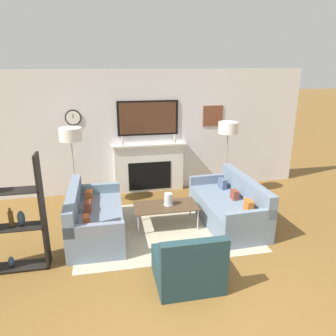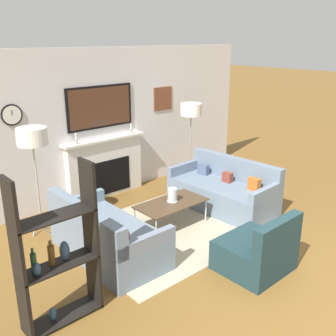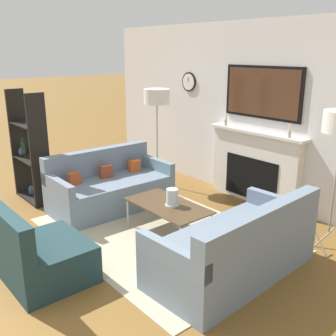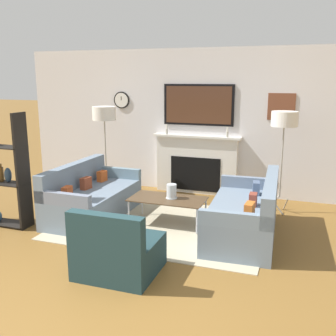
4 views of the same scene
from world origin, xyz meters
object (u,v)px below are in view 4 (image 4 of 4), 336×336
Objects in this scene: floor_lamp_left at (104,115)px; shelf_unit at (1,174)px; hurricane_candle at (172,192)px; coffee_table at (168,200)px; armchair at (118,252)px; floor_lamp_right at (284,120)px; couch_left at (91,199)px; couch_right at (246,216)px.

shelf_unit reaches higher than floor_lamp_left.
coffee_table is at bearing -151.04° from hurricane_candle.
floor_lamp_right is (1.56, 2.78, 1.25)m from armchair.
floor_lamp_left is (-1.62, 2.78, 1.25)m from armchair.
floor_lamp_right is at bearing 60.67° from armchair.
shelf_unit is (-1.05, -0.75, 0.49)m from couch_left.
hurricane_candle is (1.32, 0.10, 0.21)m from couch_left.
floor_lamp_left is at bearing 106.94° from couch_left.
floor_lamp_left is at bearing 120.21° from armchair.
armchair is 0.52× the size of floor_lamp_left.
couch_right is 1.15m from hurricane_candle.
armchair is 1.69m from hurricane_candle.
couch_left is 1.06× the size of floor_lamp_right.
shelf_unit reaches higher than coffee_table.
hurricane_candle is 2.12m from floor_lamp_right.
floor_lamp_right is at bearing 0.00° from floor_lamp_left.
floor_lamp_right reaches higher than coffee_table.
hurricane_candle is 0.13× the size of floor_lamp_left.
hurricane_candle is (0.07, 1.67, 0.24)m from armchair.
shelf_unit reaches higher than couch_left.
coffee_table is 5.22× the size of hurricane_candle.
coffee_table is (-1.18, 0.07, 0.08)m from couch_right.
couch_left is 2.44m from couch_right.
shelf_unit reaches higher than floor_lamp_right.
floor_lamp_right is at bearing 72.99° from couch_right.
floor_lamp_right is at bearing 36.44° from hurricane_candle.
floor_lamp_right is at bearing 26.87° from shelf_unit.
coffee_table is at bearing 176.54° from couch_right.
floor_lamp_left is 0.98× the size of shelf_unit.
shelf_unit is at bearing -109.24° from floor_lamp_left.
couch_right is at bearing -107.01° from floor_lamp_right.
couch_right reaches higher than couch_left.
shelf_unit is at bearing 160.34° from armchair.
couch_right is 1.18m from coffee_table.
shelf_unit reaches higher than hurricane_candle.
couch_left is at bearing -156.80° from floor_lamp_right.
shelf_unit is at bearing -153.13° from floor_lamp_right.
couch_left is 2.04× the size of armchair.
armchair is at bearing -51.51° from couch_left.
couch_right is at bearing 12.16° from shelf_unit.
floor_lamp_right is (1.50, 1.10, 1.01)m from hurricane_candle.
coffee_table is (1.27, 0.07, 0.09)m from couch_left.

